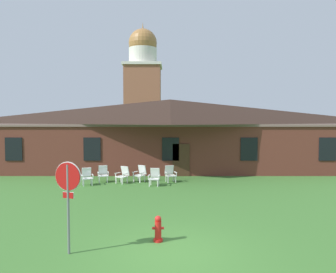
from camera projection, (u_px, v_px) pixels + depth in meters
The scene contains 11 objects.
ground_plane at pixel (174, 253), 9.13m from camera, with size 200.00×200.00×0.00m, color #3D702D.
brick_building at pixel (170, 132), 26.27m from camera, with size 26.31×10.40×5.24m.
dome_tower at pixel (143, 90), 45.48m from camera, with size 5.18×5.18×16.86m.
stop_sign at pixel (68, 189), 9.00m from camera, with size 0.77×0.27×2.55m.
lawn_chair_by_porch at pixel (87, 176), 18.53m from camera, with size 0.78×0.82×0.96m.
lawn_chair_near_door at pixel (103, 173), 19.45m from camera, with size 0.73×0.77×0.96m.
lawn_chair_left_end at pixel (123, 174), 19.11m from camera, with size 0.84×0.87×0.96m.
lawn_chair_middle at pixel (140, 173), 19.52m from camera, with size 0.84×0.87×0.96m.
lawn_chair_right_end at pixel (154, 177), 18.40m from camera, with size 0.69×0.73×0.96m.
lawn_chair_far_side at pixel (170, 173), 19.45m from camera, with size 0.75×0.80×0.96m.
fire_hydrant at pixel (158, 229), 9.99m from camera, with size 0.36×0.28×0.79m.
Camera 1 is at (-0.16, -8.95, 3.71)m, focal length 35.38 mm.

